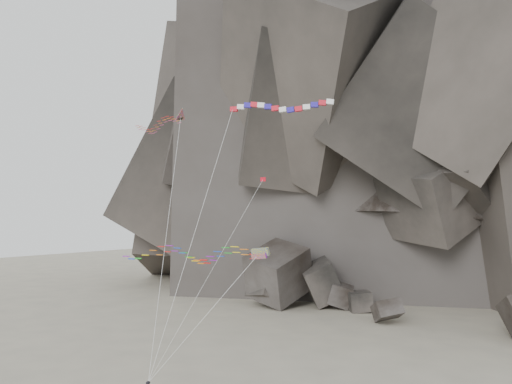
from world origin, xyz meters
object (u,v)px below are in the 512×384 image
Objects in this scene: banner_kite at (279,108)px; pennant_kite at (240,219)px; delta_kite at (155,125)px; parafoil_kite at (184,253)px.

banner_kite is 1.46× the size of pennant_kite.
delta_kite is at bearing 158.04° from pennant_kite.
banner_kite is at bearing 22.04° from parafoil_kite.
delta_kite is 1.54× the size of pennant_kite.
delta_kite is at bearing 149.30° from banner_kite.
parafoil_kite is at bearing 175.44° from pennant_kite.
banner_kite reaches higher than pennant_kite.
parafoil_kite is (-6.95, -4.60, -12.69)m from banner_kite.
delta_kite is 18.32m from parafoil_kite.
parafoil_kite is 1.04× the size of pennant_kite.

